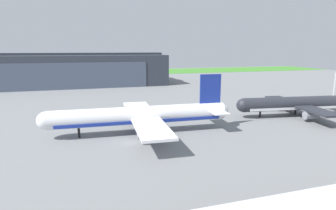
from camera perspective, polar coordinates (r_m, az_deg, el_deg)
The scene contains 5 objects.
ground_plane at distance 60.88m, azimuth -7.23°, elevation -7.66°, with size 440.00×440.00×0.00m, color slate.
grass_field_strip at distance 243.16m, azimuth -14.70°, elevation 6.49°, with size 440.00×56.00×0.08m, color #428A2E.
maintenance_hangar at distance 164.14m, azimuth -20.20°, elevation 6.85°, with size 107.15×38.40×17.85m.
airliner_near_left at distance 66.01m, azimuth -5.73°, elevation -2.26°, with size 45.79×36.52×13.82m.
airliner_near_right at distance 91.19m, azimuth 25.06°, elevation 0.20°, with size 37.46×30.34×12.94m.
Camera 1 is at (-9.26, -56.77, 19.95)m, focal length 29.35 mm.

